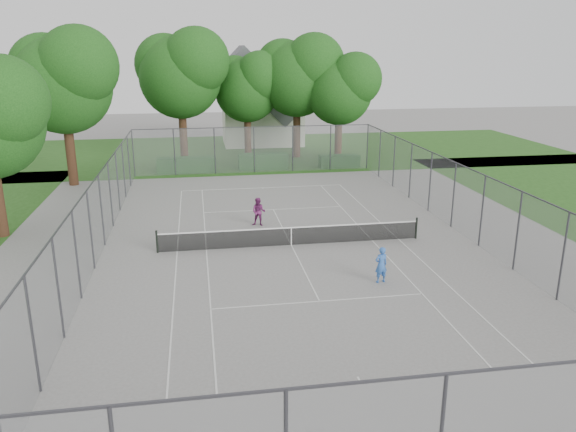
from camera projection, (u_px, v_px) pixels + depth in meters
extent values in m
plane|color=slate|center=(291.00, 245.00, 27.39)|extent=(120.00, 120.00, 0.00)
cube|color=#204A15|center=(244.00, 152.00, 51.95)|extent=(60.00, 20.00, 0.00)
cube|color=silver|center=(361.00, 382.00, 16.15)|extent=(10.97, 0.06, 0.01)
cube|color=silver|center=(262.00, 188.00, 38.62)|extent=(10.97, 0.06, 0.01)
cube|color=silver|center=(177.00, 252.00, 26.53)|extent=(0.06, 23.77, 0.01)
cube|color=silver|center=(399.00, 239.00, 28.24)|extent=(0.06, 23.77, 0.01)
cube|color=silver|center=(206.00, 250.00, 26.74)|extent=(0.06, 23.77, 0.01)
cube|color=silver|center=(372.00, 241.00, 28.02)|extent=(0.06, 23.77, 0.01)
cube|color=silver|center=(320.00, 301.00, 21.34)|extent=(8.23, 0.06, 0.01)
cube|color=silver|center=(273.00, 209.00, 33.43)|extent=(8.23, 0.06, 0.01)
cube|color=silver|center=(291.00, 245.00, 27.38)|extent=(0.06, 12.80, 0.01)
cube|color=silver|center=(359.00, 380.00, 16.29)|extent=(0.06, 0.30, 0.01)
cube|color=silver|center=(263.00, 188.00, 38.47)|extent=(0.06, 0.30, 0.01)
cylinder|color=black|center=(157.00, 242.00, 26.23)|extent=(0.10, 0.10, 1.10)
cylinder|color=black|center=(416.00, 228.00, 28.22)|extent=(0.10, 0.10, 1.10)
cube|color=black|center=(291.00, 237.00, 27.26)|extent=(12.67, 0.01, 0.86)
cube|color=white|center=(291.00, 228.00, 27.12)|extent=(12.77, 0.03, 0.06)
cube|color=white|center=(291.00, 237.00, 27.26)|extent=(0.05, 0.02, 0.88)
cylinder|color=#38383D|center=(133.00, 153.00, 41.55)|extent=(0.08, 0.08, 3.50)
cylinder|color=#38383D|center=(367.00, 147.00, 44.35)|extent=(0.08, 0.08, 3.50)
cube|color=slate|center=(254.00, 150.00, 42.95)|extent=(18.00, 0.02, 3.50)
cube|color=slate|center=(96.00, 220.00, 25.48)|extent=(0.02, 34.00, 3.50)
cube|color=slate|center=(467.00, 203.00, 28.28)|extent=(0.02, 34.00, 3.50)
cube|color=#38383D|center=(447.00, 374.00, 10.31)|extent=(18.00, 0.05, 0.05)
cube|color=#38383D|center=(254.00, 127.00, 42.44)|extent=(18.00, 0.05, 0.05)
cube|color=#38383D|center=(93.00, 182.00, 24.98)|extent=(0.05, 34.00, 0.05)
cube|color=#38383D|center=(470.00, 169.00, 27.78)|extent=(0.05, 34.00, 0.05)
cylinder|color=#331D12|center=(183.00, 135.00, 46.60)|extent=(0.65, 0.65, 4.64)
sphere|color=#133E10|center=(180.00, 77.00, 45.27)|extent=(6.60, 6.60, 6.60)
sphere|color=#133E10|center=(196.00, 61.00, 44.16)|extent=(5.28, 5.28, 5.28)
sphere|color=#133E10|center=(165.00, 65.00, 45.58)|extent=(4.95, 4.95, 4.95)
cylinder|color=#331D12|center=(248.00, 135.00, 49.20)|extent=(0.61, 0.61, 3.86)
sphere|color=#133E10|center=(247.00, 90.00, 48.09)|extent=(5.49, 5.49, 5.49)
sphere|color=#133E10|center=(260.00, 77.00, 47.17)|extent=(4.39, 4.39, 4.39)
sphere|color=#133E10|center=(235.00, 80.00, 48.35)|extent=(4.12, 4.12, 4.12)
cylinder|color=#331D12|center=(297.00, 132.00, 48.93)|extent=(0.64, 0.64, 4.47)
sphere|color=#133E10|center=(297.00, 79.00, 47.65)|extent=(6.36, 6.36, 6.36)
sphere|color=#133E10|center=(314.00, 64.00, 46.58)|extent=(5.09, 5.09, 5.09)
sphere|color=#133E10|center=(283.00, 67.00, 47.95)|extent=(4.77, 4.77, 4.77)
cylinder|color=#331D12|center=(338.00, 138.00, 47.60)|extent=(0.61, 0.61, 3.82)
sphere|color=#133E10|center=(339.00, 92.00, 46.50)|extent=(5.43, 5.43, 5.43)
sphere|color=#133E10|center=(355.00, 79.00, 45.59)|extent=(4.35, 4.35, 4.35)
sphere|color=#133E10|center=(327.00, 82.00, 46.76)|extent=(4.07, 4.07, 4.07)
cylinder|color=#331D12|center=(71.00, 153.00, 38.85)|extent=(0.64, 0.64, 4.57)
sphere|color=#133E10|center=(63.00, 85.00, 37.54)|extent=(6.50, 6.50, 6.50)
sphere|color=#133E10|center=(78.00, 65.00, 36.44)|extent=(5.20, 5.20, 5.20)
sphere|color=#133E10|center=(46.00, 70.00, 37.85)|extent=(4.88, 4.88, 4.88)
sphere|color=#133E10|center=(1.00, 101.00, 26.21)|extent=(4.37, 4.37, 4.37)
cube|color=#174415|center=(187.00, 165.00, 43.48)|extent=(4.48, 1.35, 1.12)
cube|color=#174415|center=(263.00, 161.00, 44.57)|extent=(3.88, 1.11, 1.22)
cube|color=#174415|center=(339.00, 161.00, 45.28)|extent=(3.21, 1.18, 0.96)
cube|color=beige|center=(262.00, 115.00, 55.65)|extent=(7.61, 5.71, 5.71)
cube|color=#54545A|center=(262.00, 86.00, 54.83)|extent=(7.54, 5.90, 7.54)
imported|color=#3163B7|center=(381.00, 265.00, 22.86)|extent=(0.63, 0.48, 1.53)
imported|color=#6C245B|center=(259.00, 212.00, 30.21)|extent=(0.90, 0.80, 1.55)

